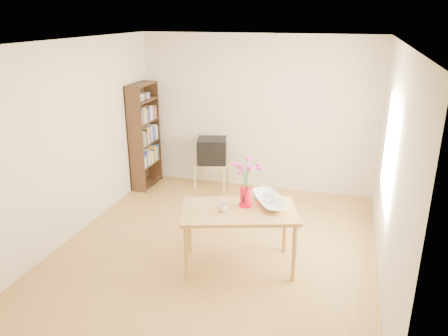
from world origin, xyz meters
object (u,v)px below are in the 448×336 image
(pitcher, at_px, (246,197))
(television, at_px, (212,150))
(table, at_px, (239,217))
(bowl, at_px, (270,187))
(mug, at_px, (223,208))

(pitcher, xyz_separation_m, television, (-1.12, 2.22, -0.18))
(table, distance_m, pitcher, 0.24)
(table, xyz_separation_m, pitcher, (0.04, 0.13, 0.19))
(pitcher, relative_size, bowl, 0.51)
(pitcher, xyz_separation_m, bowl, (0.26, 0.14, 0.11))
(table, relative_size, bowl, 3.27)
(mug, bearing_deg, table, -175.86)
(pitcher, height_order, mug, pitcher)
(pitcher, height_order, television, pitcher)
(mug, xyz_separation_m, television, (-0.91, 2.44, -0.12))
(pitcher, distance_m, mug, 0.32)
(mug, distance_m, bowl, 0.62)
(pitcher, height_order, bowl, bowl)
(bowl, xyz_separation_m, television, (-1.38, 2.07, -0.29))
(bowl, height_order, television, bowl)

